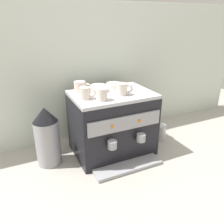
{
  "coord_description": "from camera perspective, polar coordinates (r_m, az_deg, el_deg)",
  "views": [
    {
      "loc": [
        -0.6,
        -1.27,
        0.87
      ],
      "look_at": [
        0.0,
        0.0,
        0.29
      ],
      "focal_mm": 36.38,
      "sensor_mm": 36.0,
      "label": 1
    }
  ],
  "objects": [
    {
      "name": "coffee_grinder",
      "position": [
        1.48,
        -16.01,
        -5.89
      ],
      "size": [
        0.15,
        0.15,
        0.39
      ],
      "color": "#939399",
      "rests_on": "ground_plane"
    },
    {
      "name": "ceramic_bowl_1",
      "position": [
        1.56,
        0.44,
        6.57
      ],
      "size": [
        0.1,
        0.1,
        0.04
      ],
      "color": "white",
      "rests_on": "espresso_machine"
    },
    {
      "name": "ceramic_cup_1",
      "position": [
        1.42,
        2.63,
        5.76
      ],
      "size": [
        0.1,
        0.07,
        0.07
      ],
      "color": "beige",
      "rests_on": "espresso_machine"
    },
    {
      "name": "ceramic_cup_3",
      "position": [
        1.33,
        -2.7,
        4.51
      ],
      "size": [
        0.07,
        0.1,
        0.07
      ],
      "color": "beige",
      "rests_on": "espresso_machine"
    },
    {
      "name": "tiled_backsplash_wall",
      "position": [
        1.74,
        -4.56,
        9.82
      ],
      "size": [
        2.8,
        0.03,
        0.99
      ],
      "primitive_type": "cube",
      "color": "silver",
      "rests_on": "ground_plane"
    },
    {
      "name": "ground_plane",
      "position": [
        1.65,
        -0.0,
        -9.5
      ],
      "size": [
        4.0,
        4.0,
        0.0
      ],
      "primitive_type": "plane",
      "color": "#9E998E"
    },
    {
      "name": "ceramic_bowl_0",
      "position": [
        1.49,
        -3.45,
        5.9
      ],
      "size": [
        0.1,
        0.1,
        0.04
      ],
      "color": "white",
      "rests_on": "espresso_machine"
    },
    {
      "name": "milk_pitcher",
      "position": [
        1.81,
        12.01,
        -4.92
      ],
      "size": [
        0.08,
        0.08,
        0.12
      ],
      "primitive_type": "cylinder",
      "color": "#B7B7BC",
      "rests_on": "ground_plane"
    },
    {
      "name": "ceramic_cup_2",
      "position": [
        1.49,
        -7.92,
        6.28
      ],
      "size": [
        0.11,
        0.08,
        0.07
      ],
      "color": "beige",
      "rests_on": "espresso_machine"
    },
    {
      "name": "ceramic_cup_0",
      "position": [
        1.35,
        -6.7,
        4.72
      ],
      "size": [
        0.09,
        0.06,
        0.07
      ],
      "color": "beige",
      "rests_on": "espresso_machine"
    },
    {
      "name": "espresso_machine",
      "position": [
        1.55,
        0.08,
        -2.89
      ],
      "size": [
        0.52,
        0.48,
        0.43
      ],
      "color": "black",
      "rests_on": "ground_plane"
    }
  ]
}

